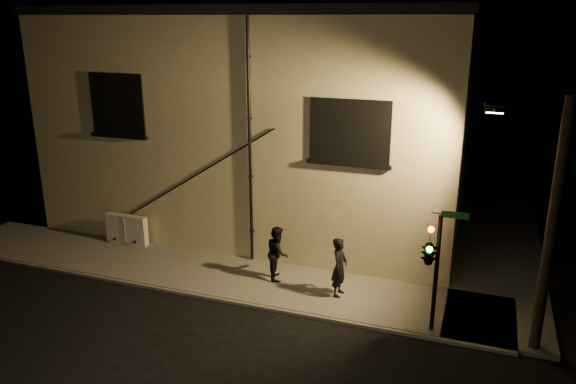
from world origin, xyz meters
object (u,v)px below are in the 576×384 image
at_px(traffic_signal, 430,252).
at_px(streetlamp_pole, 547,221).
at_px(pedestrian_a, 339,267).
at_px(utility_cabinet, 127,229).
at_px(pedestrian_b, 278,253).

bearing_deg(traffic_signal, streetlamp_pole, 4.56).
relative_size(pedestrian_a, traffic_signal, 0.54).
distance_m(pedestrian_a, traffic_signal, 3.31).
distance_m(utility_cabinet, traffic_signal, 11.84).
bearing_deg(pedestrian_a, utility_cabinet, 86.46).
height_order(utility_cabinet, pedestrian_b, pedestrian_b).
height_order(pedestrian_b, traffic_signal, traffic_signal).
relative_size(utility_cabinet, pedestrian_a, 0.91).
relative_size(utility_cabinet, traffic_signal, 0.49).
relative_size(utility_cabinet, streetlamp_pole, 0.26).
xyz_separation_m(pedestrian_a, streetlamp_pole, (5.47, -0.99, 2.54)).
xyz_separation_m(utility_cabinet, pedestrian_b, (6.47, -0.84, 0.34)).
xyz_separation_m(traffic_signal, streetlamp_pole, (2.73, 0.22, 1.13)).
relative_size(traffic_signal, streetlamp_pole, 0.52).
bearing_deg(utility_cabinet, streetlamp_pole, -9.21).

